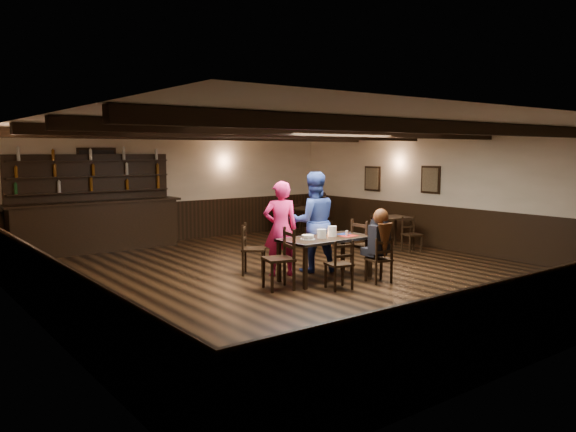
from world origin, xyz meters
TOP-DOWN VIEW (x-y plane):
  - ground at (0.00, 0.00)m, footprint 10.00×10.00m
  - room_shell at (0.01, 0.04)m, footprint 9.02×10.02m
  - dining_table at (0.24, -0.61)m, footprint 1.68×0.87m
  - chair_near_left at (-0.06, -1.35)m, footprint 0.45×0.43m
  - chair_near_right at (0.80, -1.42)m, footprint 0.43×0.42m
  - chair_end_left at (-0.78, -0.72)m, footprint 0.55×0.57m
  - chair_end_right at (1.13, -0.65)m, footprint 0.47×0.49m
  - chair_far_pushed at (-0.62, 0.54)m, footprint 0.60×0.61m
  - woman_pink at (-0.23, 0.10)m, footprint 0.75×0.64m
  - man_blue at (0.49, 0.03)m, footprint 1.13×1.03m
  - seated_person at (0.81, -1.38)m, footprint 0.35×0.53m
  - cake at (-0.17, -0.61)m, footprint 0.26×0.26m
  - plate_stack_a at (0.13, -0.62)m, footprint 0.16×0.16m
  - plate_stack_b at (0.42, -0.58)m, footprint 0.16×0.16m
  - tea_light at (0.33, -0.47)m, footprint 0.05×0.05m
  - salt_shaker at (0.64, -0.72)m, footprint 0.04×0.04m
  - pepper_shaker at (0.69, -0.69)m, footprint 0.04×0.04m
  - drink_glass at (0.48, -0.48)m, footprint 0.07×0.07m
  - menu_red at (0.69, -0.73)m, footprint 0.34×0.26m
  - menu_blue at (0.77, -0.50)m, footprint 0.29×0.23m
  - bar_counter at (-2.08, 4.72)m, footprint 3.89×0.70m
  - back_table_a at (3.58, 0.87)m, footprint 0.89×0.89m
  - back_table_b at (3.21, 3.60)m, footprint 1.04×1.04m
  - bg_patron_left at (2.54, 3.84)m, footprint 0.30×0.41m
  - bg_patron_right at (3.87, 3.70)m, footprint 0.29×0.37m

SIDE VIEW (x-z plane):
  - ground at x=0.00m, z-range 0.00..0.00m
  - chair_near_right at x=0.80m, z-range 0.07..0.87m
  - chair_near_left at x=-0.06m, z-range 0.07..0.89m
  - chair_far_pushed at x=-0.62m, z-range 0.08..1.02m
  - chair_end_right at x=1.13m, z-range 0.08..1.09m
  - chair_end_left at x=-0.78m, z-range 0.08..1.10m
  - back_table_a at x=3.58m, z-range 0.27..1.02m
  - back_table_b at x=3.21m, z-range 0.27..1.03m
  - dining_table at x=0.24m, z-range 0.30..1.05m
  - bar_counter at x=-2.08m, z-range -0.37..1.83m
  - menu_red at x=0.69m, z-range 0.75..0.76m
  - menu_blue at x=0.77m, z-range 0.75..0.76m
  - tea_light at x=0.33m, z-range 0.75..0.81m
  - cake at x=-0.17m, z-range 0.75..0.83m
  - pepper_shaker at x=0.69m, z-range 0.75..0.85m
  - salt_shaker at x=0.64m, z-range 0.75..0.85m
  - bg_patron_right at x=3.87m, z-range 0.46..1.15m
  - drink_glass at x=0.48m, z-range 0.75..0.87m
  - plate_stack_a at x=0.13m, z-range 0.75..0.91m
  - bg_patron_left at x=2.54m, z-range 0.47..1.22m
  - plate_stack_b at x=0.42m, z-range 0.75..0.94m
  - seated_person at x=0.81m, z-range 0.42..1.27m
  - woman_pink at x=-0.23m, z-range 0.00..1.73m
  - man_blue at x=0.49m, z-range 0.00..1.89m
  - room_shell at x=0.01m, z-range 0.39..3.10m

